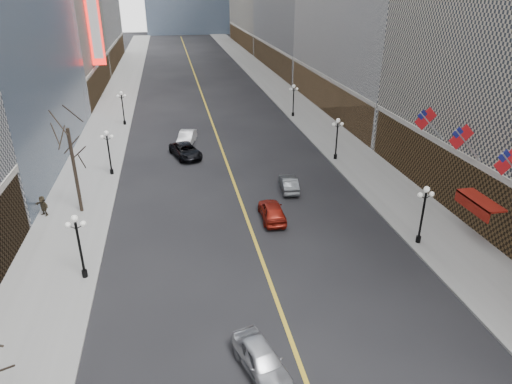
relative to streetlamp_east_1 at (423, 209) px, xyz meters
name	(u,v)px	position (x,y,z in m)	size (l,w,h in m)	color
sidewalk_east	(300,109)	(2.20, 40.00, -2.83)	(6.00, 230.00, 0.15)	gray
sidewalk_west	(111,118)	(-25.80, 40.00, -2.83)	(6.00, 230.00, 0.15)	gray
lane_line	(203,99)	(-11.80, 50.00, -2.89)	(0.25, 200.00, 0.02)	gold
streetlamp_east_1	(423,209)	(0.00, 0.00, 0.00)	(1.26, 0.44, 4.52)	black
streetlamp_east_2	(337,135)	(0.00, 18.00, 0.00)	(1.26, 0.44, 4.52)	black
streetlamp_east_3	(294,97)	(0.00, 36.00, 0.00)	(1.26, 0.44, 4.52)	black
streetlamp_west_1	(79,240)	(-23.60, 0.00, 0.00)	(1.26, 0.44, 4.52)	black
streetlamp_west_2	(108,148)	(-23.60, 18.00, 0.00)	(1.26, 0.44, 4.52)	black
streetlamp_west_3	(122,104)	(-23.60, 36.00, 0.00)	(1.26, 0.44, 4.52)	black
flag_3	(510,163)	(3.51, -3.00, 4.39)	(2.87, 0.12, 2.87)	#B2B2B7
flag_4	(463,139)	(3.51, 2.00, 4.39)	(2.87, 0.12, 2.87)	#B2B2B7
flag_5	(427,121)	(3.51, 7.00, 4.39)	(2.87, 0.12, 2.87)	#B2B2B7
awning_c	(478,202)	(4.30, 0.00, 0.18)	(1.40, 4.00, 0.93)	maroon
theatre_marquee	(94,24)	(-27.68, 50.00, 9.10)	(2.00, 0.55, 12.00)	red
tree_west_far	(70,142)	(-25.30, 10.00, 3.34)	(3.60, 3.60, 7.92)	#2D231C
car_nb_near	(262,360)	(-13.80, -9.83, -2.15)	(1.77, 4.39, 1.50)	#AFB1B7
car_nb_mid	(187,138)	(-15.69, 26.46, -2.11)	(1.67, 4.79, 1.58)	silver
car_nb_far	(186,151)	(-16.01, 21.95, -2.16)	(2.47, 5.36, 1.49)	black
car_sb_mid	(272,211)	(-9.80, 5.80, -2.13)	(1.82, 4.53, 1.54)	maroon
car_sb_far	(289,184)	(-7.01, 11.14, -2.23)	(1.43, 4.11, 1.35)	#4C5054
ped_west_far	(43,206)	(-28.20, 9.75, -1.90)	(1.58, 0.45, 1.70)	#32291B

